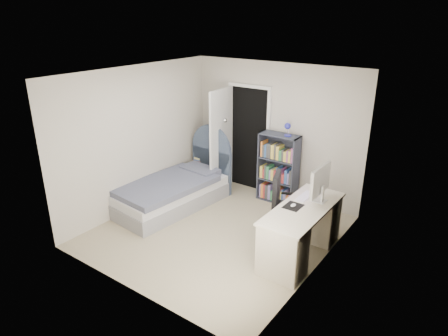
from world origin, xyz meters
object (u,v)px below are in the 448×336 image
Objects in this scene: desk at (302,229)px; nightstand at (201,166)px; bed at (175,190)px; office_chair at (284,203)px; floor_lamp at (224,161)px; bookcase at (278,171)px.

nightstand is at bearing 156.83° from desk.
bed is at bearing 176.55° from desk.
desk is 1.51× the size of office_chair.
office_chair is at bearing -27.79° from floor_lamp.
floor_lamp is at bearing -173.19° from bookcase.
nightstand is 1.67m from bookcase.
office_chair is at bearing 3.94° from bed.
bookcase reaches higher than nightstand.
bed is at bearing -104.60° from floor_lamp.
bookcase is (1.13, 0.13, 0.00)m from floor_lamp.
floor_lamp reaches higher than nightstand.
floor_lamp is at bearing 75.40° from bed.
nightstand is at bearing -173.04° from floor_lamp.
floor_lamp is at bearing 151.03° from desk.
bookcase is 1.81m from desk.
bed is 2.57m from desk.
floor_lamp is (0.29, 1.10, 0.30)m from bed.
floor_lamp reaches higher than office_chair.
floor_lamp is 1.14m from bookcase.
bookcase is 1.45× the size of office_chair.
bed is at bearing -138.82° from bookcase.
floor_lamp is 2.06m from office_chair.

